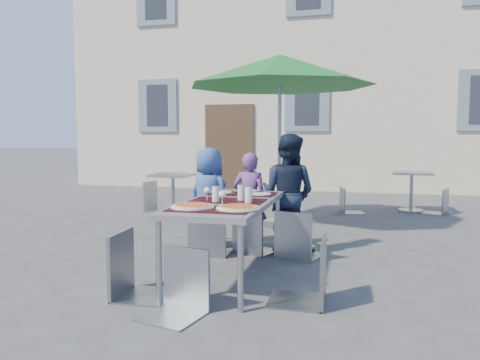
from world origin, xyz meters
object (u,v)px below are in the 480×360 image
(chair_0, at_px, (209,205))
(chair_5, at_px, (179,243))
(pizza_near_left, at_px, (192,206))
(bg_chair_l_0, at_px, (155,178))
(pizza_near_right, at_px, (238,207))
(chair_2, at_px, (297,205))
(chair_3, at_px, (132,224))
(dining_table, at_px, (228,206))
(bg_chair_l_1, at_px, (348,185))
(bg_chair_r_0, at_px, (213,179))
(patio_umbrella, at_px, (280,72))
(cafe_table_1, at_px, (411,185))
(child_2, at_px, (288,194))
(child_1, at_px, (250,201))
(chair_4, at_px, (310,230))
(chair_1, at_px, (252,207))
(bg_chair_r_1, at_px, (440,186))
(child_0, at_px, (209,197))
(cafe_table_0, at_px, (173,188))

(chair_0, bearing_deg, chair_5, -79.46)
(pizza_near_left, xyz_separation_m, bg_chair_l_0, (-2.23, 4.15, -0.16))
(pizza_near_right, height_order, chair_5, chair_5)
(chair_2, relative_size, chair_3, 0.97)
(dining_table, height_order, pizza_near_left, pizza_near_left)
(bg_chair_l_1, bearing_deg, bg_chair_r_0, -164.04)
(pizza_near_left, xyz_separation_m, chair_2, (0.73, 1.40, -0.17))
(patio_umbrella, height_order, cafe_table_1, patio_umbrella)
(pizza_near_right, height_order, child_2, child_2)
(chair_5, bearing_deg, child_1, 88.47)
(bg_chair_r_0, bearing_deg, pizza_near_left, -75.06)
(bg_chair_l_1, bearing_deg, pizza_near_left, -104.43)
(chair_4, distance_m, bg_chair_r_0, 4.60)
(pizza_near_left, xyz_separation_m, chair_1, (0.20, 1.48, -0.22))
(bg_chair_r_1, bearing_deg, bg_chair_l_0, -170.08)
(dining_table, relative_size, pizza_near_left, 4.95)
(pizza_near_right, xyz_separation_m, chair_1, (-0.20, 1.46, -0.22))
(child_0, bearing_deg, bg_chair_r_0, -50.90)
(pizza_near_right, height_order, bg_chair_l_1, bg_chair_l_1)
(bg_chair_r_0, relative_size, bg_chair_l_1, 1.20)
(bg_chair_l_0, bearing_deg, chair_5, -63.61)
(pizza_near_right, relative_size, bg_chair_r_1, 0.43)
(chair_0, bearing_deg, chair_1, 24.59)
(bg_chair_r_1, bearing_deg, chair_5, -116.51)
(cafe_table_1, height_order, bg_chair_r_1, bg_chair_r_1)
(bg_chair_r_0, bearing_deg, chair_4, -62.74)
(patio_umbrella, bearing_deg, chair_5, -92.65)
(child_2, height_order, cafe_table_1, child_2)
(bg_chair_l_0, bearing_deg, bg_chair_r_1, 9.92)
(chair_4, xyz_separation_m, chair_5, (-0.96, -0.47, -0.05))
(chair_2, distance_m, bg_chair_r_1, 4.18)
(chair_3, relative_size, chair_5, 1.11)
(chair_0, bearing_deg, bg_chair_l_1, 66.87)
(pizza_near_right, relative_size, patio_umbrella, 0.13)
(pizza_near_right, height_order, cafe_table_1, pizza_near_right)
(patio_umbrella, bearing_deg, bg_chair_r_1, 35.29)
(chair_4, distance_m, cafe_table_0, 4.60)
(pizza_near_left, height_order, chair_1, chair_1)
(chair_2, bearing_deg, child_2, 120.46)
(bg_chair_r_1, bearing_deg, chair_4, -109.57)
(dining_table, relative_size, patio_umbrella, 0.66)
(child_2, height_order, chair_2, child_2)
(child_1, height_order, chair_0, child_1)
(child_1, height_order, child_2, child_2)
(chair_2, bearing_deg, bg_chair_l_1, 81.72)
(child_2, bearing_deg, chair_1, 39.19)
(dining_table, xyz_separation_m, child_0, (-0.58, 1.19, -0.08))
(chair_0, bearing_deg, pizza_near_left, -78.25)
(chair_0, height_order, chair_5, chair_0)
(chair_1, relative_size, bg_chair_r_0, 0.90)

